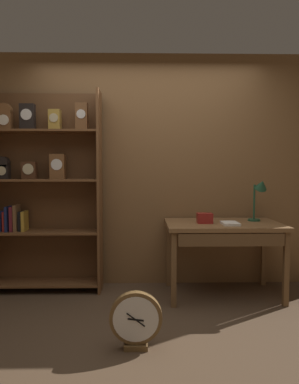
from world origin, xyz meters
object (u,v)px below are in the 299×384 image
object	(u,v)px
workbench	(224,232)
open_repair_manual	(230,223)
bookshelf	(42,188)
round_clock_large	(136,320)
toolbox_small	(205,218)
desk_lamp	(260,192)

from	to	relation	value
workbench	open_repair_manual	bearing A→B (deg)	-69.10
bookshelf	round_clock_large	distance (m)	1.89
bookshelf	round_clock_large	xyz separation A→B (m)	(1.03, -1.31, -0.89)
workbench	round_clock_large	xyz separation A→B (m)	(-0.89, -1.07, -0.46)
open_repair_manual	round_clock_large	size ratio (longest dim) A/B	0.52
toolbox_small	round_clock_large	world-z (taller)	toolbox_small
workbench	desk_lamp	xyz separation A→B (m)	(0.41, 0.11, 0.40)
bookshelf	open_repair_manual	size ratio (longest dim) A/B	9.73
bookshelf	workbench	size ratio (longest dim) A/B	1.82
workbench	round_clock_large	distance (m)	1.46
bookshelf	workbench	xyz separation A→B (m)	(1.92, -0.24, -0.44)
open_repair_manual	round_clock_large	world-z (taller)	open_repair_manual
workbench	toolbox_small	size ratio (longest dim) A/B	7.63
bookshelf	workbench	world-z (taller)	bookshelf
desk_lamp	toolbox_small	world-z (taller)	desk_lamp
workbench	bookshelf	bearing A→B (deg)	172.80
desk_lamp	toolbox_small	distance (m)	0.67
desk_lamp	toolbox_small	size ratio (longest dim) A/B	3.02
toolbox_small	bookshelf	bearing A→B (deg)	171.93
desk_lamp	toolbox_small	bearing A→B (deg)	-169.27
desk_lamp	workbench	bearing A→B (deg)	-164.51
workbench	open_repair_manual	distance (m)	0.15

